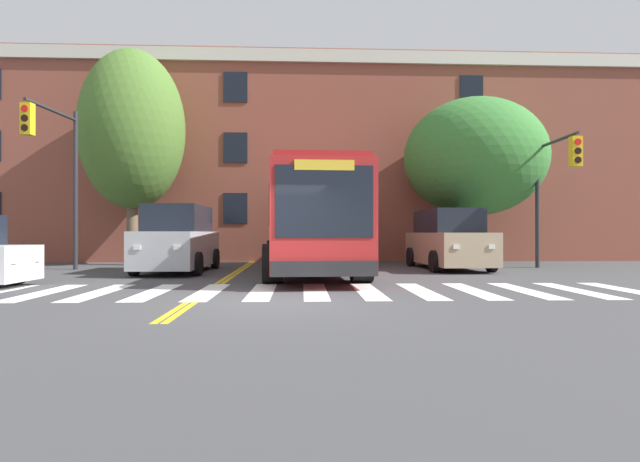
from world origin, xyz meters
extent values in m
plane|color=#424244|center=(0.00, 0.00, 0.00)|extent=(120.00, 120.00, 0.00)
cube|color=white|center=(-5.26, 1.76, 0.00)|extent=(0.57, 3.38, 0.01)
cube|color=white|center=(-4.03, 1.75, 0.00)|extent=(0.57, 3.38, 0.01)
cube|color=white|center=(-2.80, 1.73, 0.00)|extent=(0.57, 3.38, 0.01)
cube|color=white|center=(-1.57, 1.72, 0.00)|extent=(0.57, 3.38, 0.01)
cube|color=white|center=(-0.33, 1.71, 0.00)|extent=(0.57, 3.38, 0.01)
cube|color=white|center=(0.90, 1.70, 0.00)|extent=(0.57, 3.38, 0.01)
cube|color=white|center=(2.13, 1.69, 0.00)|extent=(0.57, 3.38, 0.01)
cube|color=white|center=(3.36, 1.68, 0.00)|extent=(0.57, 3.38, 0.01)
cube|color=white|center=(4.60, 1.67, 0.00)|extent=(0.57, 3.38, 0.01)
cube|color=white|center=(5.83, 1.66, 0.00)|extent=(0.57, 3.38, 0.01)
cube|color=white|center=(7.06, 1.65, 0.00)|extent=(0.57, 3.38, 0.01)
cube|color=white|center=(8.29, 1.64, 0.00)|extent=(0.57, 3.38, 0.01)
cube|color=gold|center=(-1.68, 15.71, 0.00)|extent=(0.12, 36.00, 0.01)
cube|color=gold|center=(-1.52, 15.71, 0.00)|extent=(0.12, 36.00, 0.01)
cube|color=#B22323|center=(0.90, 7.01, 1.76)|extent=(2.94, 10.79, 2.80)
cube|color=black|center=(2.18, 7.06, 2.04)|extent=(0.40, 9.84, 1.01)
cube|color=black|center=(-0.37, 6.96, 2.04)|extent=(0.40, 9.84, 1.01)
cube|color=black|center=(1.11, 1.65, 2.09)|extent=(2.28, 0.11, 1.68)
cube|color=yellow|center=(1.11, 1.65, 2.93)|extent=(1.39, 0.08, 0.24)
cube|color=#232326|center=(1.11, 1.63, 0.53)|extent=(2.49, 0.19, 0.36)
cube|color=maroon|center=(0.90, 7.01, 3.24)|extent=(2.77, 10.35, 0.16)
cylinder|color=black|center=(2.24, 3.74, 0.53)|extent=(0.60, 1.08, 1.06)
cylinder|color=black|center=(-0.18, 3.65, 0.53)|extent=(0.60, 1.08, 1.06)
cylinder|color=black|center=(2.02, 9.46, 0.53)|extent=(0.60, 1.08, 1.06)
cylinder|color=black|center=(-0.40, 9.37, 0.53)|extent=(0.60, 1.08, 1.06)
cylinder|color=black|center=(1.98, 10.56, 0.53)|extent=(0.60, 1.08, 1.06)
cylinder|color=black|center=(-0.44, 10.47, 0.53)|extent=(0.60, 1.08, 1.06)
cube|color=#B7BABF|center=(-3.64, 7.68, 0.81)|extent=(2.01, 5.10, 1.19)
cube|color=black|center=(-3.64, 7.73, 1.85)|extent=(1.79, 3.17, 0.90)
cube|color=white|center=(-3.09, 5.12, 0.93)|extent=(0.20, 0.04, 0.14)
cube|color=white|center=(-4.26, 5.13, 0.93)|extent=(0.20, 0.04, 0.14)
cylinder|color=black|center=(-2.67, 6.10, 0.38)|extent=(0.23, 0.76, 0.76)
cylinder|color=black|center=(-4.66, 6.12, 0.38)|extent=(0.23, 0.76, 0.76)
cylinder|color=black|center=(-2.63, 9.25, 0.38)|extent=(0.23, 0.76, 0.76)
cylinder|color=black|center=(-4.62, 9.27, 0.38)|extent=(0.23, 0.76, 0.76)
cube|color=tan|center=(6.14, 8.62, 0.79)|extent=(2.11, 5.13, 1.16)
cube|color=black|center=(6.14, 8.67, 1.80)|extent=(1.86, 3.20, 0.87)
cube|color=white|center=(6.80, 6.08, 0.90)|extent=(0.20, 0.05, 0.14)
cube|color=white|center=(5.62, 6.05, 0.90)|extent=(0.20, 0.05, 0.14)
cylinder|color=black|center=(7.19, 7.08, 0.38)|extent=(0.24, 0.77, 0.76)
cylinder|color=black|center=(5.18, 7.02, 0.38)|extent=(0.24, 0.77, 0.76)
cylinder|color=black|center=(7.10, 10.23, 0.38)|extent=(0.24, 0.77, 0.76)
cylinder|color=black|center=(5.09, 10.17, 0.38)|extent=(0.24, 0.77, 0.76)
cube|color=#236B70|center=(1.64, 17.51, 0.75)|extent=(2.21, 5.10, 1.07)
cube|color=black|center=(1.64, 17.56, 1.73)|extent=(1.93, 3.19, 0.89)
cube|color=white|center=(2.13, 14.96, 0.85)|extent=(0.20, 0.05, 0.14)
cube|color=white|center=(0.93, 15.01, 0.85)|extent=(0.20, 0.05, 0.14)
cylinder|color=black|center=(2.60, 15.91, 0.38)|extent=(0.25, 0.77, 0.76)
cylinder|color=black|center=(0.55, 16.00, 0.38)|extent=(0.25, 0.77, 0.76)
cylinder|color=black|center=(2.72, 19.03, 0.38)|extent=(0.25, 0.77, 0.76)
cylinder|color=black|center=(0.68, 19.11, 0.38)|extent=(0.25, 0.77, 0.76)
cube|color=white|center=(-6.18, 3.28, 0.70)|extent=(0.05, 0.20, 0.14)
cube|color=white|center=(-6.22, 2.27, 0.70)|extent=(0.05, 0.20, 0.14)
cylinder|color=black|center=(-6.93, 3.67, 0.30)|extent=(0.61, 0.24, 0.60)
cylinder|color=#28282D|center=(9.84, 9.16, 2.56)|extent=(0.16, 0.16, 5.12)
cylinder|color=#28282D|center=(9.79, 7.66, 4.66)|extent=(0.22, 3.02, 0.11)
cube|color=yellow|center=(9.74, 6.30, 4.06)|extent=(0.35, 0.29, 1.00)
cylinder|color=red|center=(9.73, 6.15, 4.36)|extent=(0.22, 0.04, 0.22)
cylinder|color=black|center=(9.73, 6.15, 4.06)|extent=(0.22, 0.04, 0.22)
cylinder|color=black|center=(9.73, 6.15, 3.76)|extent=(0.22, 0.04, 0.22)
cylinder|color=#28282D|center=(-7.74, 9.04, 2.93)|extent=(0.16, 0.16, 5.86)
cylinder|color=#28282D|center=(-7.88, 7.56, 5.54)|extent=(0.39, 2.97, 0.11)
cube|color=yellow|center=(-8.01, 6.23, 4.94)|extent=(0.36, 0.31, 1.00)
cylinder|color=red|center=(-8.02, 6.08, 5.24)|extent=(0.22, 0.05, 0.22)
cylinder|color=black|center=(-8.02, 6.08, 4.94)|extent=(0.22, 0.05, 0.22)
cylinder|color=black|center=(-8.02, 6.08, 4.64)|extent=(0.22, 0.05, 0.22)
cylinder|color=brown|center=(8.04, 11.04, 1.23)|extent=(0.67, 0.67, 2.46)
ellipsoid|color=#387A33|center=(8.04, 11.04, 4.58)|extent=(8.22, 8.29, 4.98)
cylinder|color=brown|center=(-6.47, 11.51, 1.43)|extent=(0.45, 0.45, 2.86)
ellipsoid|color=#4C752D|center=(-6.47, 11.51, 5.72)|extent=(5.41, 5.57, 6.72)
cube|color=brown|center=(3.18, 16.83, 5.01)|extent=(41.71, 6.83, 10.02)
cube|color=beige|center=(3.18, 13.34, 9.62)|extent=(41.71, 0.16, 0.60)
cube|color=black|center=(-2.38, 13.39, 2.50)|extent=(1.10, 0.06, 1.40)
cube|color=black|center=(8.74, 13.39, 2.50)|extent=(1.10, 0.06, 1.40)
cube|color=black|center=(-2.38, 13.39, 5.31)|extent=(1.10, 0.06, 1.40)
cube|color=black|center=(8.74, 13.39, 5.31)|extent=(1.10, 0.06, 1.40)
cube|color=black|center=(-2.38, 13.39, 8.11)|extent=(1.10, 0.06, 1.40)
cube|color=black|center=(8.74, 13.39, 8.11)|extent=(1.10, 0.06, 1.40)
camera|label=1|loc=(0.48, -9.85, 1.37)|focal=28.00mm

